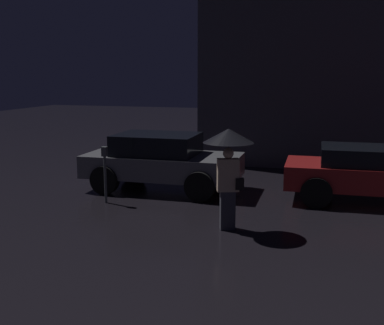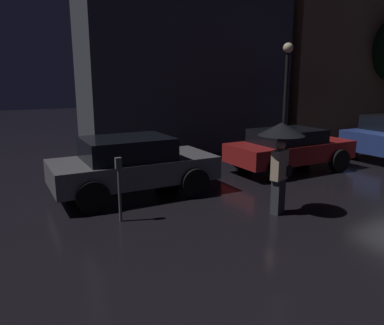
% 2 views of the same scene
% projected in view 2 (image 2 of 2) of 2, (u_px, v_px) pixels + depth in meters
% --- Properties ---
extents(building_facade_left, '(8.12, 3.00, 7.66)m').
position_uv_depth(building_facade_left, '(186.00, 52.00, 14.73)').
color(building_facade_left, '#3D3D47').
rests_on(building_facade_left, ground).
extents(building_facade_right, '(6.54, 3.00, 8.96)m').
position_uv_depth(building_facade_right, '(332.00, 43.00, 18.06)').
color(building_facade_right, '#8C664C').
rests_on(building_facade_right, ground).
extents(parked_car_grey, '(3.99, 2.01, 1.44)m').
position_uv_depth(parked_car_grey, '(132.00, 164.00, 9.17)').
color(parked_car_grey, slate).
rests_on(parked_car_grey, ground).
extents(parked_car_red, '(4.03, 1.87, 1.31)m').
position_uv_depth(parked_car_red, '(290.00, 148.00, 11.56)').
color(parked_car_red, maroon).
rests_on(parked_car_red, ground).
extents(pedestrian_with_umbrella, '(0.96, 0.96, 1.96)m').
position_uv_depth(pedestrian_with_umbrella, '(281.00, 143.00, 7.68)').
color(pedestrian_with_umbrella, '#383842').
rests_on(pedestrian_with_umbrella, ground).
extents(parking_meter, '(0.12, 0.10, 1.32)m').
position_uv_depth(parking_meter, '(119.00, 183.00, 7.40)').
color(parking_meter, '#4C5154').
rests_on(parking_meter, ground).
extents(street_lamp_near, '(0.37, 0.37, 4.09)m').
position_uv_depth(street_lamp_near, '(286.00, 82.00, 13.88)').
color(street_lamp_near, black).
rests_on(street_lamp_near, ground).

